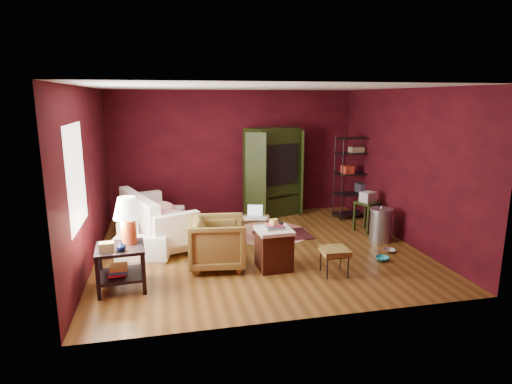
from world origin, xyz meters
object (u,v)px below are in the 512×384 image
hamper (274,248)px  laptop_desk (255,220)px  wire_shelving (356,174)px  side_table (124,234)px  tv_armoire (273,170)px  sofa (153,221)px  armchair (218,240)px

hamper → laptop_desk: bearing=90.1°
wire_shelving → side_table: bearing=-156.3°
tv_armoire → laptop_desk: bearing=-136.3°
sofa → wire_shelving: 4.47m
side_table → laptop_desk: (2.21, 1.56, -0.37)m
armchair → hamper: size_ratio=1.17×
sofa → tv_armoire: size_ratio=1.10×
armchair → tv_armoire: size_ratio=0.44×
tv_armoire → wire_shelving: 1.84m
armchair → wire_shelving: (3.35, 2.20, 0.55)m
sofa → tv_armoire: 3.05m
sofa → hamper: sofa is taller
laptop_desk → tv_armoire: size_ratio=0.33×
wire_shelving → hamper: bearing=-140.9°
hamper → wire_shelving: 3.58m
side_table → laptop_desk: side_table is taller
sofa → side_table: side_table is taller
armchair → hamper: (0.85, -0.27, -0.10)m
sofa → tv_armoire: (2.63, 1.42, 0.60)m
laptop_desk → armchair: bearing=-113.1°
armchair → tv_armoire: bearing=-23.5°
armchair → side_table: (-1.36, -0.44, 0.33)m
laptop_desk → tv_armoire: (0.78, 1.69, 0.63)m
sofa → armchair: armchair is taller
tv_armoire → armchair: bearing=-141.6°
hamper → tv_armoire: tv_armoire is taller
sofa → armchair: size_ratio=2.50×
hamper → laptop_desk: 1.39m
sofa → wire_shelving: bearing=-68.4°
armchair → tv_armoire: (1.62, 2.81, 0.59)m
hamper → tv_armoire: (0.78, 3.07, 0.69)m
sofa → tv_armoire: bearing=-50.7°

